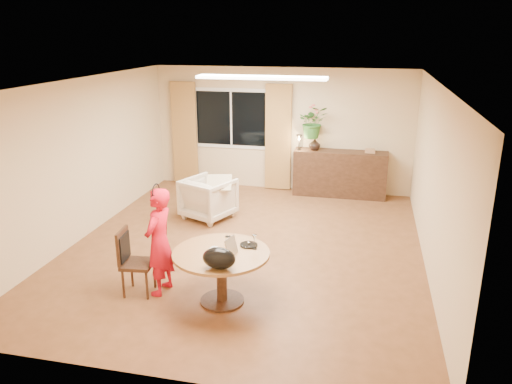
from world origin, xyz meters
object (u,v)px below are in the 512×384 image
Objects in this scene: dining_chair at (138,262)px; child at (159,242)px; armchair at (209,198)px; sideboard at (340,174)px; dining_table at (221,263)px.

child reaches higher than dining_chair.
dining_chair is 2.87m from armchair.
child is 2.80m from armchair.
sideboard is at bearing -117.61° from armchair.
dining_table is 4.85m from sideboard.
armchair is at bearing -169.22° from child.
dining_chair is (-1.13, -0.02, -0.10)m from dining_table.
dining_table is 3.05m from armchair.
dining_table is 1.13m from dining_chair.
sideboard is (2.27, 1.85, 0.10)m from armchair.
armchair is at bearing -140.74° from sideboard.
dining_chair reaches higher than dining_table.
armchair is at bearing 110.98° from dining_table.
child is at bearing 174.93° from dining_table.
dining_table is at bearing -104.05° from sideboard.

